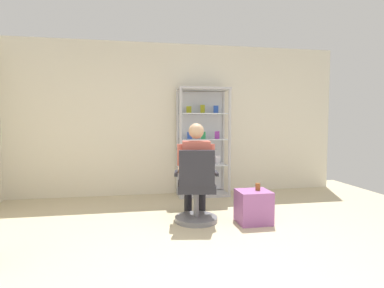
% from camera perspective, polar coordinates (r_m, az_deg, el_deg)
% --- Properties ---
extents(ground_plane, '(7.20, 7.20, 0.00)m').
position_cam_1_polar(ground_plane, '(3.06, 5.77, -21.23)').
color(ground_plane, '#C6B793').
extents(back_wall, '(6.00, 0.10, 2.70)m').
position_cam_1_polar(back_wall, '(5.71, -2.55, 4.50)').
color(back_wall, silver).
rests_on(back_wall, ground).
extents(display_cabinet_main, '(0.90, 0.45, 1.90)m').
position_cam_1_polar(display_cabinet_main, '(5.56, 1.89, 0.50)').
color(display_cabinet_main, '#B7B7BC').
rests_on(display_cabinet_main, ground).
extents(office_chair, '(0.60, 0.56, 0.96)m').
position_cam_1_polar(office_chair, '(4.07, 0.78, -8.89)').
color(office_chair, slate).
rests_on(office_chair, ground).
extents(seated_shopkeeper, '(0.53, 0.60, 1.29)m').
position_cam_1_polar(seated_shopkeeper, '(4.17, 0.69, -4.12)').
color(seated_shopkeeper, black).
rests_on(seated_shopkeeper, ground).
extents(storage_crate, '(0.42, 0.37, 0.42)m').
position_cam_1_polar(storage_crate, '(4.19, 11.17, -11.19)').
color(storage_crate, '#9E599E').
rests_on(storage_crate, ground).
extents(tea_glass, '(0.06, 0.06, 0.09)m').
position_cam_1_polar(tea_glass, '(4.16, 11.95, -7.65)').
color(tea_glass, brown).
rests_on(tea_glass, storage_crate).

